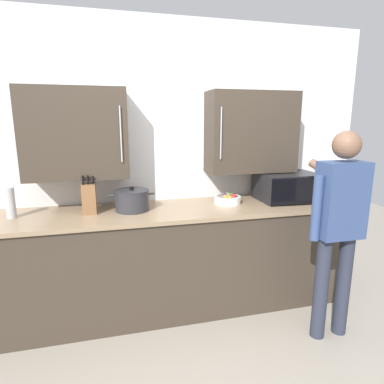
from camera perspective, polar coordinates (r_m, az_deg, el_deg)
The scene contains 9 objects.
ground_plane at distance 2.62m, azimuth 0.66°, elevation -27.67°, with size 9.50×9.50×0.00m, color #9E9384.
back_wall_tiled at distance 3.09m, azimuth -4.49°, elevation 6.66°, with size 4.03×0.44×2.60m.
counter_unit at distance 3.00m, azimuth -3.07°, elevation -11.60°, with size 2.99×0.71×0.94m.
microwave_oven at distance 3.23m, azimuth 16.15°, elevation 0.90°, with size 0.56×0.45×0.26m.
stock_pot at distance 2.80m, azimuth -10.53°, elevation -1.43°, with size 0.39×0.29×0.21m.
fruit_bowl at distance 3.01m, azimuth 6.31°, elevation -1.23°, with size 0.25×0.25×0.10m.
thermos_flask at distance 2.90m, azimuth -29.43°, elevation -1.65°, with size 0.08×0.08×0.25m.
knife_block at distance 2.80m, azimuth -17.69°, elevation -1.07°, with size 0.11×0.15×0.32m.
person_figure at distance 2.66m, azimuth 24.38°, elevation -4.39°, with size 0.44×0.57×1.62m.
Camera 1 is at (-0.51, -1.93, 1.69)m, focal length 30.19 mm.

